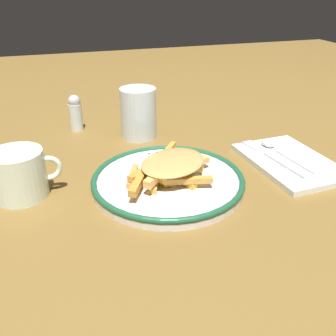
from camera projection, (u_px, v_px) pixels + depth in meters
name	position (u px, v px, depth m)	size (l,w,h in m)	color
ground_plane	(168.00, 186.00, 0.64)	(2.60, 2.60, 0.00)	brown
plate	(168.00, 181.00, 0.64)	(0.26, 0.26, 0.02)	white
fries_heap	(169.00, 167.00, 0.63)	(0.17, 0.17, 0.04)	gold
napkin	(290.00, 162.00, 0.71)	(0.14, 0.20, 0.01)	white
fork	(273.00, 158.00, 0.71)	(0.04, 0.18, 0.01)	silver
spoon	(279.00, 151.00, 0.74)	(0.03, 0.15, 0.01)	silver
water_glass	(138.00, 113.00, 0.82)	(0.08, 0.08, 0.11)	silver
coffee_mug	(20.00, 174.00, 0.60)	(0.11, 0.08, 0.08)	white
salt_shaker	(75.00, 112.00, 0.86)	(0.03, 0.03, 0.08)	silver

